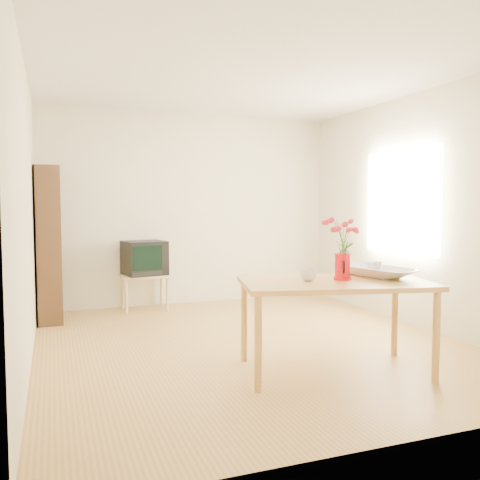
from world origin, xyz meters
name	(u,v)px	position (x,y,z in m)	size (l,w,h in m)	color
room	(253,211)	(0.03, 0.00, 1.30)	(4.50, 4.50, 4.50)	#A6783B
table	(334,290)	(0.33, -1.02, 0.67)	(1.64, 1.16, 0.75)	#BB8440
tv_stand	(145,280)	(-0.70, 1.97, 0.39)	(0.60, 0.45, 0.46)	tan
bookshelf	(49,249)	(-1.85, 1.75, 0.84)	(0.28, 0.70, 1.80)	black
pitcher	(342,268)	(0.41, -1.00, 0.85)	(0.14, 0.21, 0.22)	red
flowers	(343,233)	(0.41, -1.00, 1.13)	(0.25, 0.25, 0.35)	#E33546
mug	(309,275)	(0.11, -0.97, 0.80)	(0.13, 0.13, 0.10)	white
bowl	(374,247)	(0.77, -0.91, 1.00)	(0.53, 0.53, 0.50)	white
teacup_a	(370,253)	(0.73, -0.91, 0.95)	(0.07, 0.07, 0.06)	white
teacup_b	(377,253)	(0.82, -0.89, 0.95)	(0.07, 0.07, 0.06)	white
television	(144,257)	(-0.70, 1.98, 0.68)	(0.57, 0.55, 0.44)	black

